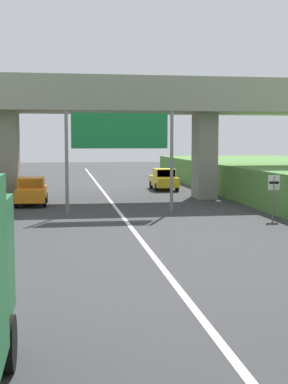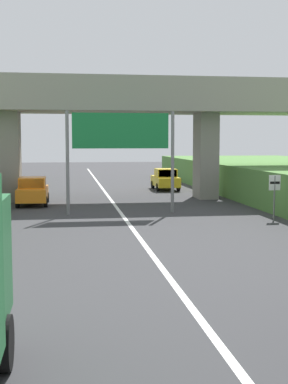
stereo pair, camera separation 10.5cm
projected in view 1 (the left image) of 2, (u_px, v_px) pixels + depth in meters
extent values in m
cube|color=white|center=(120.00, 213.00, 28.66)|extent=(0.20, 95.80, 0.01)
cube|color=gray|center=(109.00, 104.00, 34.92)|extent=(40.00, 4.80, 1.10)
cube|color=gray|center=(112.00, 84.00, 32.63)|extent=(40.00, 0.36, 1.10)
cube|color=gray|center=(106.00, 90.00, 37.00)|extent=(40.00, 0.36, 1.10)
cube|color=gray|center=(9.00, 157.00, 34.28)|extent=(1.30, 2.20, 5.83)
cube|color=gray|center=(204.00, 156.00, 36.22)|extent=(1.30, 2.20, 5.83)
cylinder|color=slate|center=(67.00, 163.00, 28.00)|extent=(0.18, 0.18, 5.53)
cylinder|color=slate|center=(172.00, 162.00, 28.84)|extent=(0.18, 0.18, 5.53)
cube|color=#167238|center=(120.00, 131.00, 28.26)|extent=(5.20, 0.12, 1.90)
cube|color=white|center=(120.00, 131.00, 28.24)|extent=(4.89, 0.01, 1.67)
cylinder|color=slate|center=(273.00, 198.00, 26.44)|extent=(0.08, 0.08, 2.20)
cube|color=white|center=(274.00, 183.00, 26.35)|extent=(0.60, 0.03, 0.76)
cube|color=black|center=(274.00, 183.00, 26.34)|extent=(0.50, 0.01, 0.12)
cylinder|color=black|center=(6.00, 343.00, 8.95)|extent=(0.30, 0.96, 0.96)
cube|color=gold|center=(164.00, 181.00, 42.64)|extent=(1.76, 4.10, 0.76)
cube|color=gold|center=(164.00, 173.00, 42.43)|extent=(1.56, 1.90, 0.64)
cube|color=#2D3842|center=(166.00, 173.00, 41.52)|extent=(1.44, 0.06, 0.54)
cylinder|color=black|center=(151.00, 185.00, 43.81)|extent=(0.22, 0.64, 0.64)
cylinder|color=black|center=(171.00, 185.00, 44.05)|extent=(0.22, 0.64, 0.64)
cylinder|color=black|center=(156.00, 187.00, 41.31)|extent=(0.22, 0.64, 0.64)
cylinder|color=black|center=(177.00, 187.00, 41.55)|extent=(0.22, 0.64, 0.64)
cube|color=orange|center=(32.00, 194.00, 32.45)|extent=(1.76, 4.10, 0.76)
cube|color=orange|center=(31.00, 183.00, 32.24)|extent=(1.56, 1.90, 0.64)
cube|color=#2D3842|center=(30.00, 184.00, 31.33)|extent=(1.44, 0.06, 0.54)
cylinder|color=black|center=(20.00, 198.00, 33.62)|extent=(0.22, 0.64, 0.64)
cylinder|color=black|center=(46.00, 197.00, 33.86)|extent=(0.22, 0.64, 0.64)
cylinder|color=black|center=(16.00, 202.00, 31.12)|extent=(0.22, 0.64, 0.64)
cylinder|color=black|center=(44.00, 202.00, 31.36)|extent=(0.22, 0.64, 0.64)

